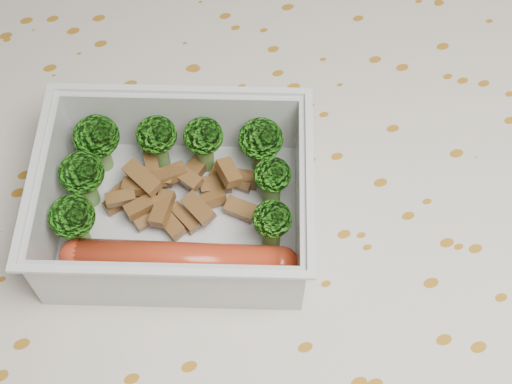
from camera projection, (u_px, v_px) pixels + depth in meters
name	position (u px, v px, depth m)	size (l,w,h in m)	color
dining_table	(261.00, 270.00, 0.53)	(1.40, 0.90, 0.75)	brown
tablecloth	(261.00, 239.00, 0.49)	(1.46, 0.96, 0.19)	beige
lunch_container	(177.00, 205.00, 0.44)	(0.20, 0.18, 0.06)	silver
broccoli_florets	(167.00, 166.00, 0.43)	(0.15, 0.12, 0.04)	#608C3F
meat_pile	(174.00, 191.00, 0.45)	(0.10, 0.07, 0.03)	brown
sausage	(179.00, 260.00, 0.42)	(0.13, 0.07, 0.02)	#AE3318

